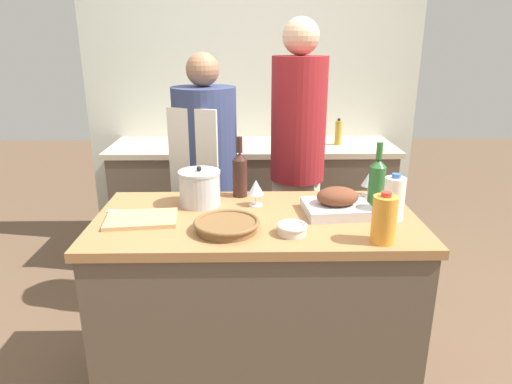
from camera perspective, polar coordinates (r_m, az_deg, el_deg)
The scene contains 19 objects.
kitchen_island at distance 2.22m, azimuth 0.05°, elevation -14.22°, with size 1.42×0.70×0.92m.
back_counter at distance 3.55m, azimuth -0.40°, elevation -1.28°, with size 2.11×0.60×0.92m.
back_wall at distance 3.71m, azimuth -0.49°, elevation 12.51°, with size 2.61×0.10×2.55m.
roasting_pan at distance 2.07m, azimuth 10.11°, elevation -1.43°, with size 0.31×0.26×0.12m.
wicker_basket at distance 1.86m, azimuth -3.68°, elevation -4.13°, with size 0.27×0.27×0.05m.
cutting_board at distance 2.02m, azimuth -14.12°, elevation -3.31°, with size 0.32×0.23×0.02m.
stock_pot at distance 2.15m, azimuth -7.04°, elevation 0.51°, with size 0.20×0.20×0.19m.
mixing_bowl at distance 1.83m, azimuth 4.52°, elevation -4.57°, with size 0.13×0.13×0.04m.
juice_jug at distance 1.80m, azimuth 15.71°, elevation -3.29°, with size 0.09×0.09×0.20m.
milk_jug at distance 2.04m, azimuth 16.87°, elevation -0.75°, with size 0.09×0.09×0.20m.
wine_bottle_green at distance 2.24m, azimuth -2.02°, elevation 2.37°, with size 0.07×0.07×0.30m.
wine_bottle_dark at distance 2.19m, azimuth 14.88°, elevation 1.36°, with size 0.08×0.08×0.30m.
wine_glass_left at distance 2.12m, azimuth -0.09°, elevation 0.50°, with size 0.08×0.08×0.12m.
wine_glass_right at distance 2.32m, azimuth 13.95°, elevation 1.50°, with size 0.08×0.08×0.12m.
knife_chef at distance 2.12m, azimuth -14.22°, elevation -2.44°, with size 0.29×0.05×0.01m.
condiment_bottle_tall at distance 3.46m, azimuth 5.25°, elevation 7.44°, with size 0.05×0.05×0.18m.
condiment_bottle_short at distance 3.46m, azimuth 10.25°, elevation 7.32°, with size 0.05×0.05×0.20m.
person_cook_aproned at distance 2.72m, azimuth -6.25°, elevation 1.66°, with size 0.37×0.40×1.60m.
person_cook_guest at distance 2.75m, azimuth 5.20°, elevation 4.49°, with size 0.32×0.32×1.79m.
Camera 1 is at (-0.04, -1.87, 1.67)m, focal length 32.00 mm.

